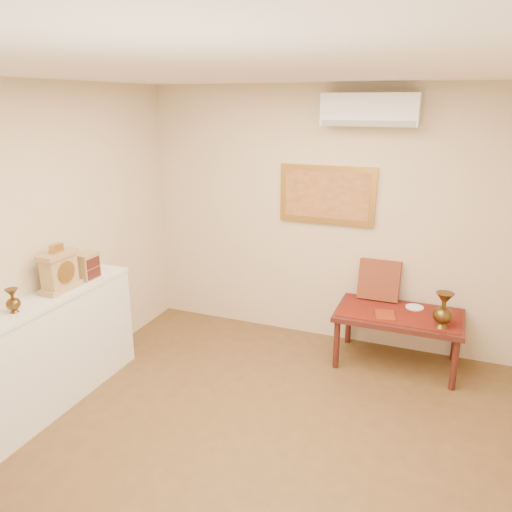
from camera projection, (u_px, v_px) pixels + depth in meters
The scene contains 16 objects.
floor at pixel (244, 462), 3.65m from camera, with size 4.50×4.50×0.00m, color brown.
ceiling at pixel (241, 69), 2.85m from camera, with size 4.50×4.50×0.00m, color white.
wall_back at pixel (327, 218), 5.25m from camera, with size 4.00×0.02×2.70m, color beige.
wall_left at pixel (11, 256), 3.96m from camera, with size 0.02×4.50×2.70m, color beige.
brass_urn_small at pixel (12, 297), 3.78m from camera, with size 0.11×0.11×0.24m, color brown, non-canonical shape.
table_cloth at pixel (399, 313), 4.85m from camera, with size 1.14×0.59×0.01m, color maroon.
brass_urn_tall at pixel (444, 306), 4.48m from camera, with size 0.18×0.18×0.41m, color brown, non-canonical shape.
plate at pixel (415, 307), 4.96m from camera, with size 0.17×0.17×0.01m, color white.
menu at pixel (385, 315), 4.78m from camera, with size 0.18×0.25×0.01m, color maroon.
cushion at pixel (379, 280), 5.13m from camera, with size 0.41×0.10×0.41m, color #5E1216.
display_ledge at pixel (42, 357), 4.15m from camera, with size 0.37×2.02×0.98m.
mantel_clock at pixel (59, 271), 4.21m from camera, with size 0.17×0.36×0.41m.
wooden_chest at pixel (87, 266), 4.50m from camera, with size 0.16×0.21×0.24m.
low_table at pixel (399, 319), 4.88m from camera, with size 1.20×0.70×0.55m.
painting at pixel (327, 195), 5.15m from camera, with size 1.00×0.06×0.60m.
ac_unit at pixel (370, 110), 4.66m from camera, with size 0.90×0.25×0.30m.
Camera 1 is at (1.20, -2.79, 2.53)m, focal length 35.00 mm.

